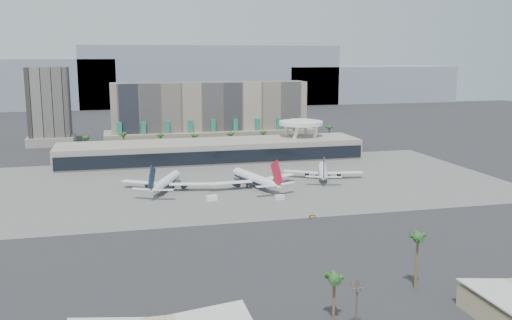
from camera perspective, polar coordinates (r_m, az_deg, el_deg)
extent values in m
plane|color=#232326|center=(220.00, 0.31, -5.40)|extent=(900.00, 900.00, 0.00)
cube|color=#5B5B59|center=(271.99, -2.53, -2.29)|extent=(260.00, 130.00, 0.06)
cube|color=gray|center=(684.73, -4.50, 8.40)|extent=(300.00, 60.00, 70.00)
cube|color=gray|center=(744.57, 11.01, 7.45)|extent=(220.00, 60.00, 45.00)
cube|color=tan|center=(387.08, -4.62, 4.68)|extent=(130.00, 22.00, 42.00)
cube|color=tan|center=(387.08, -4.53, 2.29)|extent=(140.00, 30.00, 10.00)
cube|color=#247B60|center=(371.65, -13.46, 2.31)|extent=(3.00, 2.00, 18.00)
cube|color=#247B60|center=(372.03, -11.15, 2.41)|extent=(3.00, 2.00, 18.00)
cube|color=#247B60|center=(373.01, -8.84, 2.50)|extent=(3.00, 2.00, 18.00)
cube|color=#247B60|center=(374.58, -6.56, 2.59)|extent=(3.00, 2.00, 18.00)
cube|color=#247B60|center=(376.75, -4.29, 2.68)|extent=(3.00, 2.00, 18.00)
cube|color=#247B60|center=(379.50, -2.06, 2.76)|extent=(3.00, 2.00, 18.00)
cube|color=#247B60|center=(382.82, 0.14, 2.84)|extent=(3.00, 2.00, 18.00)
cube|color=#247B60|center=(386.69, 2.30, 2.90)|extent=(3.00, 2.00, 18.00)
cube|color=#247B60|center=(391.10, 4.42, 2.97)|extent=(3.00, 2.00, 18.00)
cube|color=black|center=(408.81, -19.96, 5.09)|extent=(26.00, 26.00, 52.00)
cube|color=#A49C90|center=(411.39, -19.76, 1.91)|extent=(30.00, 30.00, 6.00)
cube|color=#A49C90|center=(323.91, -4.46, 0.85)|extent=(170.00, 32.00, 12.00)
cube|color=black|center=(308.27, -3.96, 0.26)|extent=(168.00, 0.60, 7.00)
cube|color=black|center=(322.77, -4.48, 2.11)|extent=(170.00, 12.00, 2.50)
cylinder|color=white|center=(349.96, 5.16, 2.39)|extent=(6.98, 6.99, 21.89)
cylinder|color=white|center=(346.05, 3.16, 2.33)|extent=(6.98, 6.99, 21.89)
cylinder|color=white|center=(334.03, 3.80, 2.02)|extent=(6.98, 6.99, 21.89)
cylinder|color=white|center=(338.08, 5.86, 2.09)|extent=(6.98, 6.99, 21.89)
cylinder|color=white|center=(340.78, 4.52, 3.71)|extent=(26.00, 26.00, 2.20)
cylinder|color=white|center=(340.63, 4.52, 3.92)|extent=(16.00, 16.00, 1.20)
cylinder|color=brown|center=(354.74, -16.63, 1.28)|extent=(0.70, 0.70, 12.00)
sphere|color=#2B5321|center=(353.91, -16.68, 2.19)|extent=(2.80, 2.80, 2.80)
cylinder|color=brown|center=(354.30, -13.08, 1.44)|extent=(0.70, 0.70, 12.00)
sphere|color=#2B5321|center=(353.47, -13.12, 2.35)|extent=(2.80, 2.80, 2.80)
cylinder|color=brown|center=(355.22, -9.53, 1.59)|extent=(0.70, 0.70, 12.00)
sphere|color=#2B5321|center=(354.39, -9.56, 2.50)|extent=(2.80, 2.80, 2.80)
cylinder|color=brown|center=(357.36, -6.17, 1.73)|extent=(0.70, 0.70, 12.00)
sphere|color=#2B5321|center=(356.53, -6.19, 2.64)|extent=(2.80, 2.80, 2.80)
cylinder|color=brown|center=(361.09, -2.56, 1.87)|extent=(0.70, 0.70, 12.00)
sphere|color=#2B5321|center=(360.28, -2.56, 2.77)|extent=(2.80, 2.80, 2.80)
cylinder|color=brown|center=(365.99, 0.83, 2.00)|extent=(0.70, 0.70, 12.00)
sphere|color=#2B5321|center=(365.18, 0.83, 2.89)|extent=(2.80, 2.80, 2.80)
cylinder|color=brown|center=(372.12, 4.11, 2.12)|extent=(0.70, 0.70, 12.00)
sphere|color=#2B5321|center=(371.32, 4.12, 2.99)|extent=(2.80, 2.80, 2.80)
cylinder|color=brown|center=(379.78, 7.41, 2.23)|extent=(0.70, 0.70, 12.00)
sphere|color=#2B5321|center=(379.01, 7.43, 3.08)|extent=(2.80, 2.80, 2.80)
cube|color=silver|center=(146.55, 24.18, -12.30)|extent=(15.55, 20.60, 1.98)
cylinder|color=#4C3826|center=(131.73, 10.02, -14.06)|extent=(0.44, 0.44, 12.00)
cube|color=#4C3826|center=(129.89, 10.09, -12.22)|extent=(3.20, 0.22, 0.22)
cylinder|color=slate|center=(129.64, 9.77, -12.73)|extent=(0.56, 0.56, 0.90)
cylinder|color=slate|center=(129.98, 10.14, -12.68)|extent=(0.56, 0.56, 0.90)
cylinder|color=slate|center=(130.33, 10.51, -12.63)|extent=(0.56, 0.56, 0.90)
cylinder|color=black|center=(129.26, 9.51, -12.19)|extent=(0.12, 0.12, 0.30)
cylinder|color=black|center=(130.34, 10.67, -12.04)|extent=(0.12, 0.12, 0.30)
cylinder|color=white|center=(261.16, -8.93, -2.11)|extent=(14.81, 28.23, 4.22)
cylinder|color=#101D36|center=(261.20, -8.92, -2.14)|extent=(14.52, 27.67, 4.14)
cone|color=white|center=(276.59, -7.92, -1.37)|extent=(5.70, 5.99, 4.22)
cone|color=white|center=(243.86, -10.22, -2.98)|extent=(7.50, 10.39, 4.22)
cube|color=white|center=(263.98, -11.40, -2.19)|extent=(18.07, 14.18, 0.37)
cube|color=white|center=(257.13, -6.52, -2.39)|extent=(19.44, 7.54, 0.37)
cylinder|color=black|center=(263.65, -10.70, -2.42)|extent=(3.75, 4.79, 2.32)
cylinder|color=black|center=(258.69, -7.16, -2.57)|extent=(3.75, 4.79, 2.32)
cube|color=#101D36|center=(241.19, -10.38, -1.80)|extent=(4.12, 9.07, 11.11)
cube|color=white|center=(244.31, -11.36, -2.87)|extent=(8.46, 6.26, 0.26)
cube|color=white|center=(241.31, -9.23, -2.96)|extent=(8.75, 4.33, 0.26)
cylinder|color=black|center=(272.27, -8.21, -2.20)|extent=(0.53, 0.53, 1.69)
cylinder|color=black|center=(261.86, -9.68, -2.76)|extent=(0.74, 0.74, 1.69)
cylinder|color=black|center=(259.87, -8.26, -2.82)|extent=(0.74, 0.74, 1.69)
cylinder|color=white|center=(263.88, -0.34, -1.80)|extent=(12.47, 30.47, 4.46)
cylinder|color=#101D36|center=(263.91, -0.34, -1.83)|extent=(12.22, 29.86, 4.37)
cone|color=white|center=(278.89, -2.09, -1.13)|extent=(5.64, 6.03, 4.46)
cone|color=white|center=(247.25, 1.88, -2.57)|extent=(6.99, 10.85, 4.46)
cube|color=white|center=(257.45, -2.61, -2.28)|extent=(20.29, 5.71, 0.39)
cube|color=white|center=(269.13, 2.05, -1.71)|extent=(19.83, 13.24, 0.39)
cylinder|color=black|center=(259.67, -2.00, -2.41)|extent=(3.56, 4.95, 2.45)
cylinder|color=black|center=(268.15, 1.38, -1.99)|extent=(3.56, 4.95, 2.45)
cube|color=#B8152E|center=(244.60, 2.09, -1.33)|extent=(3.26, 9.89, 11.73)
cube|color=white|center=(243.68, 1.01, -2.63)|extent=(9.16, 3.61, 0.28)
cube|color=white|center=(248.79, 3.00, -2.37)|extent=(9.15, 5.82, 0.28)
cylinder|color=black|center=(274.72, -1.55, -1.97)|extent=(0.56, 0.56, 1.78)
cylinder|color=black|center=(261.94, -0.90, -2.59)|extent=(0.78, 0.78, 1.78)
cylinder|color=black|center=(265.33, 0.45, -2.42)|extent=(0.78, 0.78, 1.78)
cylinder|color=white|center=(284.46, 6.69, -1.06)|extent=(12.55, 26.58, 3.93)
cylinder|color=#101D36|center=(284.49, 6.69, -1.09)|extent=(12.30, 26.05, 3.85)
cone|color=white|center=(299.51, 6.64, -0.47)|extent=(5.17, 5.47, 3.93)
cone|color=white|center=(267.45, 6.77, -1.75)|extent=(6.63, 9.64, 3.93)
cube|color=white|center=(283.56, 4.51, -1.18)|extent=(17.14, 12.53, 0.34)
cube|color=white|center=(284.08, 8.87, -1.25)|extent=(18.03, 6.14, 0.34)
cylinder|color=black|center=(284.22, 5.11, -1.36)|extent=(3.34, 4.42, 2.16)
cylinder|color=black|center=(284.59, 8.27, -1.42)|extent=(3.34, 4.42, 2.16)
cube|color=#101D36|center=(264.97, 6.80, -0.73)|extent=(3.41, 8.58, 10.34)
cube|color=white|center=(266.31, 5.83, -1.67)|extent=(7.97, 5.52, 0.25)
cube|color=white|center=(266.54, 7.73, -1.70)|extent=(8.13, 3.66, 0.25)
cylinder|color=black|center=(295.24, 6.64, -1.18)|extent=(0.49, 0.49, 1.57)
cylinder|color=black|center=(284.00, 6.05, -1.63)|extent=(0.69, 0.69, 1.57)
cylinder|color=black|center=(284.15, 7.32, -1.66)|extent=(0.69, 0.69, 1.57)
cube|color=white|center=(239.79, -4.44, -3.81)|extent=(4.77, 2.78, 2.21)
cube|color=silver|center=(240.84, 2.37, -3.75)|extent=(3.97, 2.39, 1.99)
cube|color=black|center=(215.54, 5.65, -5.65)|extent=(2.27, 0.55, 1.02)
cube|color=gold|center=(215.38, 5.67, -5.67)|extent=(1.63, 0.23, 0.61)
cylinder|color=black|center=(215.34, 5.44, -5.72)|extent=(0.12, 0.12, 0.61)
cylinder|color=black|center=(215.87, 5.86, -5.69)|extent=(0.12, 0.12, 0.61)
cylinder|color=brown|center=(135.23, 7.79, -13.65)|extent=(0.70, 0.70, 10.58)
sphere|color=#2B5321|center=(133.26, 7.84, -11.69)|extent=(2.80, 2.80, 2.80)
cylinder|color=brown|center=(155.89, 15.76, -9.87)|extent=(0.70, 0.70, 14.35)
sphere|color=#2B5321|center=(153.67, 15.89, -7.46)|extent=(2.80, 2.80, 2.80)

